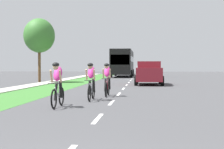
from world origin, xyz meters
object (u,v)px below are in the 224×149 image
object	(u,v)px
cyclist_distant	(107,79)
suv_maroon	(149,72)
bus_black	(123,62)
cyclist_trailing	(91,81)
cyclist_lead	(58,84)
sedan_white	(144,72)
street_tree_near	(39,36)

from	to	relation	value
cyclist_distant	suv_maroon	world-z (taller)	suv_maroon
cyclist_distant	bus_black	size ratio (longest dim) A/B	0.15
cyclist_trailing	bus_black	xyz separation A→B (m)	(-0.54, 30.90, 1.17)
cyclist_distant	bus_black	world-z (taller)	bus_black
cyclist_lead	bus_black	bearing A→B (deg)	89.53
bus_black	sedan_white	bearing A→B (deg)	-73.30
cyclist_distant	sedan_white	size ratio (longest dim) A/B	0.40
suv_maroon	bus_black	distance (m)	19.21
cyclist_trailing	cyclist_distant	bearing A→B (deg)	76.27
cyclist_distant	suv_maroon	bearing A→B (deg)	77.94
suv_maroon	cyclist_lead	bearing A→B (deg)	-103.40
sedan_white	street_tree_near	world-z (taller)	street_tree_near
bus_black	street_tree_near	distance (m)	17.62
cyclist_distant	suv_maroon	xyz separation A→B (m)	(2.15, 10.06, 0.14)
cyclist_trailing	suv_maroon	size ratio (longest dim) A/B	0.37
cyclist_trailing	cyclist_distant	size ratio (longest dim) A/B	1.00
street_tree_near	suv_maroon	bearing A→B (deg)	-15.38
cyclist_trailing	cyclist_distant	world-z (taller)	same
cyclist_lead	cyclist_trailing	xyz separation A→B (m)	(0.82, 2.44, 0.00)
cyclist_lead	cyclist_trailing	world-z (taller)	same
cyclist_trailing	suv_maroon	distance (m)	12.27
cyclist_distant	suv_maroon	distance (m)	10.29
cyclist_lead	sedan_white	distance (m)	24.12
sedan_white	cyclist_trailing	bearing A→B (deg)	-96.07
cyclist_trailing	suv_maroon	xyz separation A→B (m)	(2.62, 11.98, 0.14)
suv_maroon	sedan_white	world-z (taller)	suv_maroon
street_tree_near	bus_black	bearing A→B (deg)	68.71
cyclist_distant	bus_black	xyz separation A→B (m)	(-1.01, 28.98, 1.17)
cyclist_lead	suv_maroon	world-z (taller)	suv_maroon
cyclist_trailing	bus_black	bearing A→B (deg)	91.01
suv_maroon	cyclist_distant	bearing A→B (deg)	-102.06
bus_black	cyclist_distant	bearing A→B (deg)	-88.00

